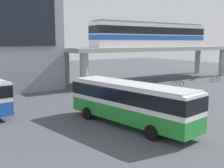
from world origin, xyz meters
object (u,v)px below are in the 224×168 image
bicycle_orange (215,80)px  bicycle_brown (129,89)px  bicycle_silver (193,78)px  train (152,34)px  bicycle_blue (178,84)px  bus_main (130,100)px  bicycle_black (152,85)px

bicycle_orange → bicycle_brown: (-16.44, 0.62, 0.00)m
bicycle_orange → bicycle_silver: 3.48m
train → bicycle_blue: bearing=-99.2°
bicycle_orange → bicycle_silver: bearing=112.7°
train → bicycle_brown: (-9.77, -6.71, -7.01)m
train → bicycle_brown: size_ratio=12.14×
bus_main → bicycle_brown: bus_main is taller
bicycle_black → train: bearing=49.1°
bicycle_blue → bicycle_black: bearing=164.8°
bicycle_blue → bicycle_brown: same height
bus_main → bicycle_black: (13.38, 12.28, -1.63)m
bicycle_orange → bicycle_brown: bearing=177.8°
bicycle_black → bicycle_brown: same height
bus_main → bicycle_black: 18.24m
bicycle_blue → bicycle_silver: size_ratio=1.03×
bicycle_black → bicycle_orange: bearing=-7.3°
bicycle_brown → bus_main: bearing=-127.2°
bus_main → bicycle_silver: (23.75, 13.98, -1.63)m
bus_main → train: bearing=44.5°
bus_main → bicycle_brown: size_ratio=6.31×
bus_main → bicycle_orange: bus_main is taller
bicycle_black → bicycle_silver: bearing=9.3°
bus_main → bicycle_brown: 14.40m
bicycle_silver → bicycle_brown: 15.31m
bicycle_blue → bicycle_brown: 8.65m
bicycle_black → bicycle_blue: same height
train → bicycle_silver: bearing=-37.8°
bicycle_black → bicycle_blue: 4.06m
bicycle_brown → bicycle_blue: bearing=-1.2°
bicycle_orange → bicycle_silver: (-1.34, 3.21, 0.00)m
bicycle_blue → bicycle_brown: bearing=178.8°
bicycle_black → bicycle_orange: size_ratio=1.03×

